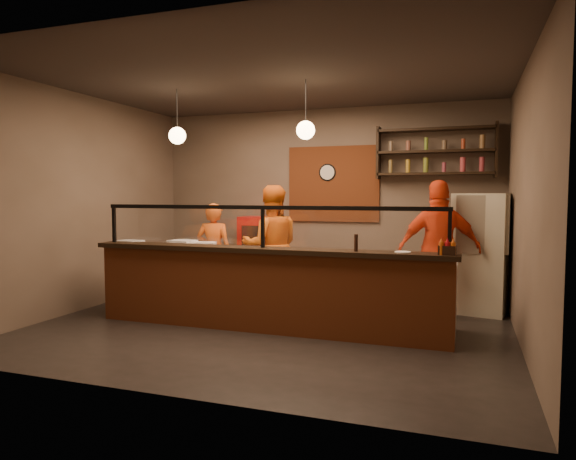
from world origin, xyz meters
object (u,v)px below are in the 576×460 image
at_px(cook_mid, 271,246).
at_px(fridge, 481,253).
at_px(red_cooler, 258,254).
at_px(pepper_mill, 356,243).
at_px(condiment_caddy, 447,250).
at_px(wall_clock, 328,172).
at_px(pizza_dough, 326,256).
at_px(cook_left, 214,253).
at_px(cook_right, 439,250).

height_order(cook_mid, fridge, cook_mid).
bearing_deg(red_cooler, pepper_mill, -42.74).
xyz_separation_m(red_cooler, condiment_caddy, (3.27, -2.49, 0.45)).
bearing_deg(wall_clock, pizza_dough, -75.52).
relative_size(cook_left, condiment_caddy, 8.63).
relative_size(fridge, pepper_mill, 8.73).
height_order(red_cooler, pepper_mill, red_cooler).
bearing_deg(pizza_dough, cook_right, 29.77).
relative_size(cook_left, pepper_mill, 7.97).
xyz_separation_m(wall_clock, cook_left, (-1.49, -1.38, -1.31)).
relative_size(cook_right, pizza_dough, 3.91).
bearing_deg(pizza_dough, condiment_caddy, -23.23).
bearing_deg(cook_mid, cook_left, -21.98).
distance_m(red_cooler, condiment_caddy, 4.14).
bearing_deg(wall_clock, fridge, -16.96).
height_order(cook_right, red_cooler, cook_right).
bearing_deg(fridge, red_cooler, -175.39).
xyz_separation_m(cook_left, condiment_caddy, (3.59, -1.41, 0.32)).
bearing_deg(pepper_mill, fridge, 55.17).
relative_size(wall_clock, condiment_caddy, 1.63).
relative_size(cook_mid, pizza_dough, 3.78).
xyz_separation_m(cook_right, pepper_mill, (-0.87, -1.47, 0.20)).
height_order(cook_right, condiment_caddy, cook_right).
height_order(condiment_caddy, pepper_mill, pepper_mill).
xyz_separation_m(wall_clock, condiment_caddy, (2.10, -2.80, -0.99)).
distance_m(cook_mid, fridge, 3.09).
distance_m(pizza_dough, pepper_mill, 0.89).
distance_m(wall_clock, cook_right, 2.62).
relative_size(cook_right, condiment_caddy, 10.47).
bearing_deg(pizza_dough, red_cooler, 133.41).
height_order(wall_clock, condiment_caddy, wall_clock).
relative_size(pizza_dough, condiment_caddy, 2.68).
bearing_deg(red_cooler, cook_left, -101.56).
xyz_separation_m(pizza_dough, condiment_caddy, (1.55, -0.66, 0.21)).
distance_m(wall_clock, cook_mid, 1.86).
distance_m(cook_right, condiment_caddy, 1.48).
relative_size(wall_clock, cook_left, 0.19).
distance_m(cook_mid, pepper_mill, 2.19).
relative_size(wall_clock, cook_mid, 0.16).
height_order(wall_clock, cook_right, wall_clock).
relative_size(wall_clock, pepper_mill, 1.51).
xyz_separation_m(wall_clock, cook_right, (1.95, -1.33, -1.14)).
height_order(cook_mid, pizza_dough, cook_mid).
bearing_deg(condiment_caddy, cook_right, 95.85).
bearing_deg(fridge, condiment_caddy, -89.49).
bearing_deg(fridge, pepper_mill, -113.20).
bearing_deg(pizza_dough, fridge, 35.12).
bearing_deg(cook_mid, red_cooler, -82.71).
bearing_deg(pepper_mill, red_cooler, 132.22).
xyz_separation_m(cook_mid, red_cooler, (-0.64, 1.03, -0.26)).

